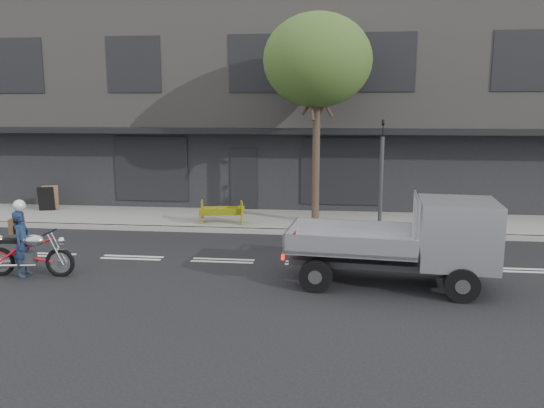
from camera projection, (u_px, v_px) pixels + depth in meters
The scene contains 11 objects.
ground at pixel (223, 261), 13.49m from camera, with size 80.00×80.00×0.00m, color black.
sidewalk at pixel (251, 220), 18.08m from camera, with size 32.00×3.20×0.15m, color gray.
kerb at pixel (243, 231), 16.51m from camera, with size 32.00×0.20×0.15m, color gray.
building_main at pixel (273, 105), 23.84m from camera, with size 26.00×10.00×8.00m, color slate.
street_tree at pixel (317, 61), 16.42m from camera, with size 3.40×3.40×6.74m.
traffic_light_pole at pixel (381, 181), 16.01m from camera, with size 0.12×0.12×3.50m.
motorcycle at pixel (29, 253), 12.19m from camera, with size 2.10×0.61×1.08m.
rider at pixel (23, 244), 12.17m from camera, with size 0.56×0.37×1.53m, color #17253F.
flatbed_ute at pixel (437, 236), 11.27m from camera, with size 4.50×2.17×2.02m.
construction_barrier at pixel (220, 213), 16.91m from camera, with size 1.39×0.56×0.78m, color #DBD80B, non-canonical shape.
sandwich_board at pixel (46, 199), 19.23m from camera, with size 0.56×0.38×0.89m, color black, non-canonical shape.
Camera 1 is at (2.74, -12.80, 3.81)m, focal length 35.00 mm.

